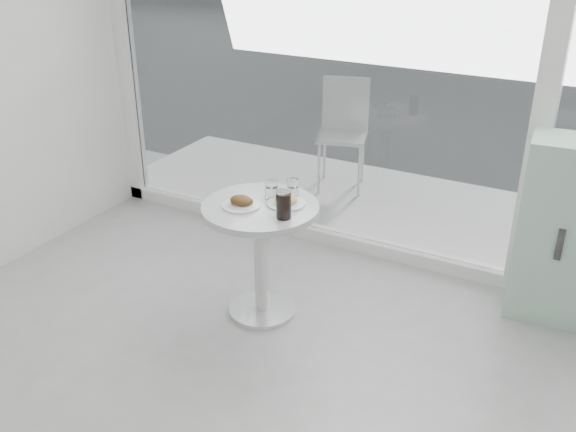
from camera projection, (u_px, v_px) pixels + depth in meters
The scene contains 10 objects.
storefront at pixel (421, 27), 4.11m from camera, with size 5.00×0.14×3.00m.
main_table at pixel (261, 237), 3.99m from camera, with size 0.72×0.72×0.77m.
patio_deck at pixel (424, 214), 5.51m from camera, with size 5.60×1.60×0.05m, color silver.
mint_cabinet at pixel (564, 232), 3.96m from camera, with size 0.58×0.41×1.19m.
patio_chair at pixel (344, 126), 5.82m from camera, with size 0.53×0.53×0.99m.
plate_fritter at pixel (242, 202), 3.86m from camera, with size 0.23×0.23×0.07m.
plate_donut at pixel (286, 201), 3.89m from camera, with size 0.24×0.24×0.06m.
water_tumbler_a at pixel (272, 190), 3.97m from camera, with size 0.08×0.08×0.13m.
water_tumbler_b at pixel (293, 189), 3.98m from camera, with size 0.07×0.07×0.12m.
cola_glass at pixel (284, 205), 3.70m from camera, with size 0.09×0.09×0.17m.
Camera 1 is at (1.32, -1.13, 2.40)m, focal length 40.00 mm.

